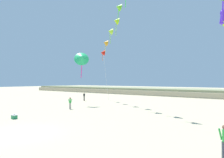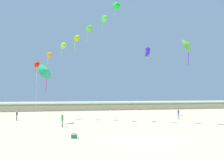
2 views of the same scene
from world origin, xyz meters
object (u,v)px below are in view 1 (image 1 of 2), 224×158
Objects in this scene: large_kite_low_lead at (223,17)px; beach_cooler at (14,117)px; person_near_left at (84,96)px; person_far_left at (70,102)px; large_kite_mid_trail at (82,58)px.

beach_cooler is at bearing -127.60° from large_kite_low_lead.
large_kite_low_lead is (23.50, 3.08, 11.55)m from person_near_left.
person_far_left is at bearing -143.25° from large_kite_low_lead.
large_kite_low_lead is 4.09× the size of beach_cooler.
person_far_left reaches higher than person_near_left.
large_kite_low_lead is 28.63m from beach_cooler.
person_near_left is 2.71× the size of beach_cooler.
beach_cooler is at bearing -66.14° from person_near_left.
person_near_left is at bearing 126.08° from person_far_left.
person_far_left is (6.83, -9.37, 0.03)m from person_near_left.
large_kite_low_lead is at bearing 7.46° from person_near_left.
large_kite_mid_trail is at bearing -47.96° from person_near_left.
person_far_left is at bearing 96.24° from beach_cooler.
person_near_left is 0.66× the size of large_kite_low_lead.
person_far_left is 8.19m from large_kite_mid_trail.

